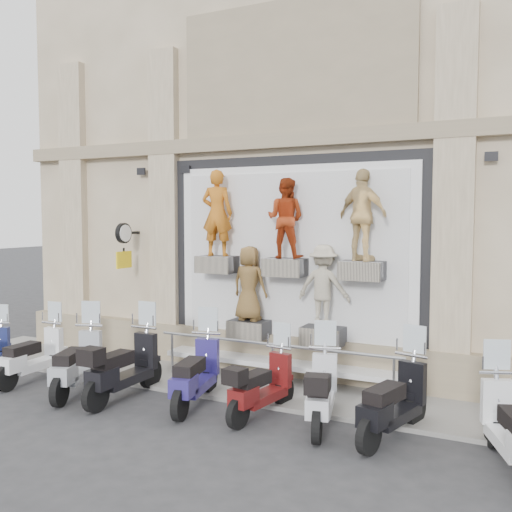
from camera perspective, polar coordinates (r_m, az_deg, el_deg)
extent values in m
plane|color=#303032|center=(9.50, -3.58, -16.54)|extent=(90.00, 90.00, 0.00)
cube|color=gray|center=(11.26, 1.89, -13.00)|extent=(16.00, 2.20, 0.08)
cube|color=black|center=(11.59, 3.67, -0.61)|extent=(5.60, 0.10, 4.30)
cube|color=white|center=(11.54, 3.56, -0.63)|extent=(5.10, 0.06, 3.90)
cube|color=white|center=(11.50, 3.48, -0.65)|extent=(4.70, 0.04, 3.60)
cube|color=white|center=(11.55, 2.83, -10.60)|extent=(5.10, 0.75, 0.10)
cube|color=#28282B|center=(11.95, -3.89, -0.83)|extent=(0.80, 0.50, 0.35)
imported|color=orange|center=(11.91, -3.92, 4.30)|extent=(0.72, 0.55, 1.79)
cube|color=#28282B|center=(11.26, 2.94, -1.13)|extent=(0.80, 0.50, 0.35)
imported|color=maroon|center=(11.21, 2.96, 3.78)|extent=(0.79, 0.62, 1.58)
cube|color=#28282B|center=(10.74, 10.56, -1.44)|extent=(0.80, 0.50, 0.35)
imported|color=#E7C37E|center=(10.69, 10.63, 4.06)|extent=(1.08, 0.73, 1.71)
cube|color=#28282B|center=(11.78, -0.68, -7.28)|extent=(0.80, 0.50, 0.35)
imported|color=brown|center=(11.63, -0.69, -2.75)|extent=(0.77, 0.53, 1.53)
cube|color=#28282B|center=(11.16, 6.73, -7.95)|extent=(0.80, 0.50, 0.35)
imported|color=#C2B69A|center=(11.00, 6.77, -3.00)|extent=(1.03, 0.60, 1.59)
cube|color=black|center=(13.36, -12.38, 2.28)|extent=(0.06, 0.56, 0.06)
cylinder|color=black|center=(13.15, -13.11, 2.24)|extent=(0.10, 0.46, 0.46)
cube|color=yellow|center=(13.18, -13.07, -0.37)|extent=(0.04, 0.50, 0.38)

